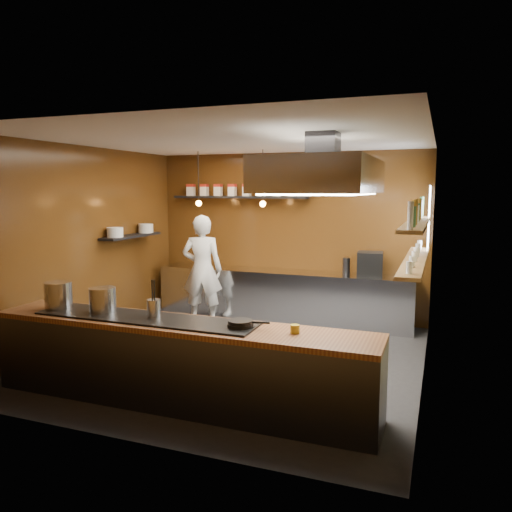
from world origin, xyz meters
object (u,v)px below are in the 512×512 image
at_px(chef, 202,270).
at_px(stockpot_large, 58,295).
at_px(extractor_hood, 323,175).
at_px(espresso_machine, 370,264).
at_px(stockpot_small, 103,300).

bearing_deg(chef, stockpot_large, 67.27).
height_order(extractor_hood, chef, extractor_hood).
xyz_separation_m(espresso_machine, chef, (-2.79, -0.64, -0.15)).
height_order(extractor_hood, espresso_machine, extractor_hood).
relative_size(espresso_machine, chef, 0.22).
bearing_deg(espresso_machine, extractor_hood, -101.62).
bearing_deg(espresso_machine, chef, -173.22).
xyz_separation_m(stockpot_large, chef, (0.37, 3.07, -0.14)).
bearing_deg(espresso_machine, stockpot_large, -136.50).
distance_m(espresso_machine, chef, 2.87).
bearing_deg(extractor_hood, chef, 143.35).
distance_m(stockpot_large, stockpot_small, 0.62).
relative_size(extractor_hood, espresso_machine, 4.86).
height_order(extractor_hood, stockpot_small, extractor_hood).
height_order(extractor_hood, stockpot_large, extractor_hood).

